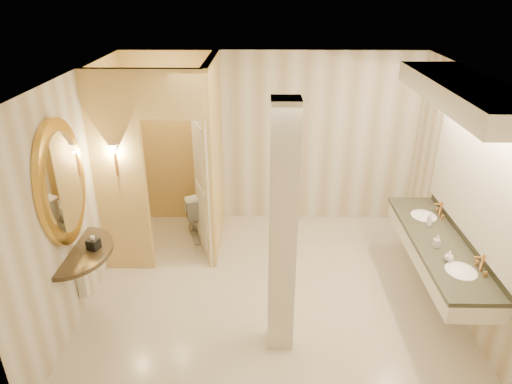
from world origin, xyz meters
TOP-DOWN VIEW (x-y plane):
  - floor at (0.00, 0.00)m, footprint 4.50×4.50m
  - ceiling at (0.00, 0.00)m, footprint 4.50×4.50m
  - wall_back at (0.00, 2.00)m, footprint 4.50×0.02m
  - wall_front at (0.00, -2.00)m, footprint 4.50×0.02m
  - wall_left at (-2.25, 0.00)m, footprint 0.02×4.00m
  - wall_right at (2.25, 0.00)m, footprint 0.02×4.00m
  - toilet_closet at (-1.12, 0.97)m, footprint 1.50×1.55m
  - wall_sconce at (-1.93, 0.43)m, footprint 0.14×0.14m
  - vanity at (1.98, -0.19)m, footprint 0.75×2.44m
  - console_shelf at (-2.21, -0.47)m, footprint 1.06×1.06m
  - pillar at (0.08, -0.90)m, footprint 0.27×0.27m
  - tissue_box at (-2.00, -0.43)m, footprint 0.15×0.15m
  - toilet at (-1.11, 1.40)m, footprint 0.68×0.89m
  - soap_bottle_a at (1.85, -0.33)m, footprint 0.07×0.07m
  - soap_bottle_b at (1.88, -0.62)m, footprint 0.11×0.11m
  - soap_bottle_c at (1.92, 0.15)m, footprint 0.09×0.09m

SIDE VIEW (x-z plane):
  - floor at x=0.00m, z-range 0.00..0.00m
  - toilet at x=-1.11m, z-range 0.00..0.80m
  - tissue_box at x=-2.00m, z-range 0.88..1.00m
  - soap_bottle_b at x=1.88m, z-range 0.88..1.00m
  - soap_bottle_a at x=1.85m, z-range 0.88..1.02m
  - soap_bottle_c at x=1.92m, z-range 0.88..1.06m
  - console_shelf at x=-2.21m, z-range 0.36..2.34m
  - wall_back at x=0.00m, z-range 0.00..2.70m
  - wall_front at x=0.00m, z-range 0.00..2.70m
  - wall_left at x=-2.25m, z-range 0.00..2.70m
  - wall_right at x=2.25m, z-range 0.00..2.70m
  - pillar at x=0.08m, z-range 0.00..2.70m
  - toilet_closet at x=-1.12m, z-range 0.04..2.74m
  - vanity at x=1.98m, z-range 0.58..2.67m
  - wall_sconce at x=-1.93m, z-range 1.52..1.94m
  - ceiling at x=0.00m, z-range 2.70..2.70m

